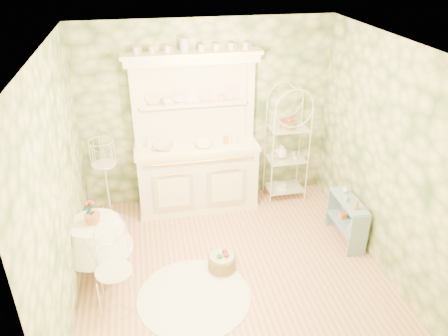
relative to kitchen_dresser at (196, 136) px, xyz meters
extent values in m
plane|color=#DAA57F|center=(0.20, -1.52, -1.15)|extent=(3.60, 3.60, 0.00)
plane|color=white|center=(0.20, -1.52, 1.56)|extent=(3.60, 3.60, 0.00)
plane|color=beige|center=(-1.60, -1.52, 0.21)|extent=(3.60, 3.60, 0.00)
plane|color=beige|center=(2.00, -1.52, 0.21)|extent=(3.60, 3.60, 0.00)
plane|color=beige|center=(0.20, 0.28, 0.21)|extent=(3.60, 3.60, 0.00)
plane|color=beige|center=(0.20, -3.32, 0.21)|extent=(3.60, 3.60, 0.00)
cube|color=white|center=(0.00, 0.00, 0.00)|extent=(1.87, 0.61, 2.29)
cube|color=white|center=(1.36, 0.03, -0.30)|extent=(0.53, 0.39, 1.69)
cube|color=#7B9AB1|center=(1.81, -1.21, -0.83)|extent=(0.34, 0.75, 0.63)
cylinder|color=white|center=(-1.37, -1.24, -0.78)|extent=(0.73, 0.73, 0.73)
cube|color=white|center=(-1.16, -1.81, -0.65)|extent=(0.57, 0.57, 0.99)
cube|color=white|center=(-1.28, -0.16, -0.42)|extent=(0.36, 0.36, 1.45)
cylinder|color=olive|center=(0.08, -1.48, -1.04)|extent=(0.37, 0.37, 0.22)
cylinder|color=white|center=(-0.32, -1.90, -1.14)|extent=(1.51, 1.51, 0.01)
imported|color=white|center=(-0.47, -0.04, -0.13)|extent=(0.32, 0.32, 0.07)
imported|color=white|center=(0.10, -0.08, -0.13)|extent=(0.33, 0.33, 0.08)
imported|color=white|center=(-0.37, 0.16, 0.47)|extent=(0.14, 0.14, 0.10)
imported|color=white|center=(0.39, 0.16, 0.47)|extent=(0.12, 0.12, 0.09)
imported|color=#3F7238|center=(-1.39, -1.24, -0.30)|extent=(0.18, 0.15, 0.28)
imported|color=#C77431|center=(1.80, -1.41, -0.46)|extent=(0.07, 0.07, 0.15)
imported|color=#86A0BB|center=(1.76, -1.23, -0.49)|extent=(0.06, 0.06, 0.10)
imported|color=silver|center=(1.84, -1.01, -0.50)|extent=(0.08, 0.08, 0.10)
camera|label=1|loc=(-0.69, -5.59, 2.45)|focal=35.00mm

